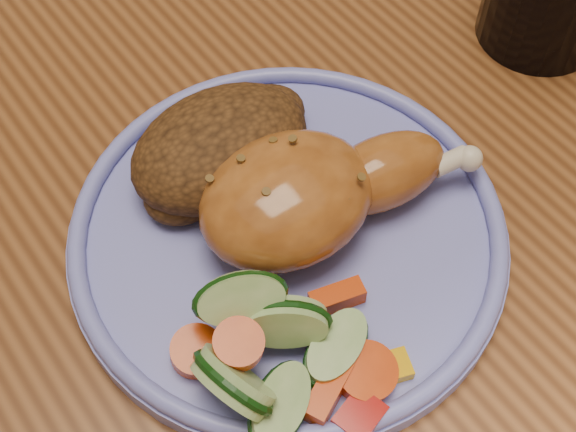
# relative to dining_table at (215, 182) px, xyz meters

# --- Properties ---
(dining_table) EXTENTS (0.90, 1.40, 0.75)m
(dining_table) POSITION_rel_dining_table_xyz_m (0.00, 0.00, 0.00)
(dining_table) COLOR brown
(dining_table) RESTS_ON ground
(plate) EXTENTS (0.24, 0.24, 0.01)m
(plate) POSITION_rel_dining_table_xyz_m (-0.02, -0.11, 0.09)
(plate) COLOR #7176D1
(plate) RESTS_ON dining_table
(plate_rim) EXTENTS (0.24, 0.24, 0.01)m
(plate_rim) POSITION_rel_dining_table_xyz_m (-0.02, -0.11, 0.10)
(plate_rim) COLOR #7176D1
(plate_rim) RESTS_ON plate
(chicken_leg) EXTENTS (0.16, 0.08, 0.05)m
(chicken_leg) POSITION_rel_dining_table_xyz_m (-0.00, -0.11, 0.12)
(chicken_leg) COLOR #AA5F23
(chicken_leg) RESTS_ON plate
(rice_pilaf) EXTENTS (0.11, 0.08, 0.05)m
(rice_pilaf) POSITION_rel_dining_table_xyz_m (-0.02, -0.06, 0.11)
(rice_pilaf) COLOR #4F2E13
(rice_pilaf) RESTS_ON plate
(vegetable_pile) EXTENTS (0.11, 0.11, 0.05)m
(vegetable_pile) POSITION_rel_dining_table_xyz_m (-0.07, -0.17, 0.11)
(vegetable_pile) COLOR #A50A05
(vegetable_pile) RESTS_ON plate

